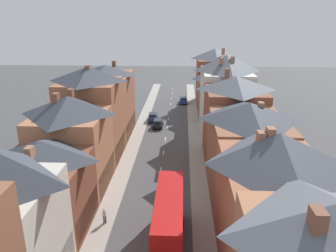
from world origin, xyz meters
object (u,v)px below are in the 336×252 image
car_near_silver (183,100)px  car_parked_right_a (158,123)px  double_decker_bus_lead (169,222)px  car_parked_left_a (153,117)px  pedestrian_mid_left (104,215)px

car_near_silver → car_parked_right_a: bearing=-104.8°
car_near_silver → double_decker_bus_lead: bearing=-91.4°
car_parked_left_a → pedestrian_mid_left: pedestrian_mid_left is taller
double_decker_bus_lead → car_near_silver: (1.31, 53.02, -2.00)m
double_decker_bus_lead → car_parked_right_a: bearing=95.9°
car_parked_right_a → pedestrian_mid_left: 31.21m
double_decker_bus_lead → car_parked_right_a: (-3.59, 34.48, -2.02)m
car_parked_left_a → car_parked_right_a: size_ratio=0.96×
car_parked_right_a → car_near_silver: bearing=75.2°
car_parked_left_a → pedestrian_mid_left: size_ratio=2.45×
car_parked_right_a → pedestrian_mid_left: pedestrian_mid_left is taller
car_near_silver → car_parked_right_a: 19.18m
car_parked_right_a → double_decker_bus_lead: bearing=-84.1°
double_decker_bus_lead → car_parked_left_a: double_decker_bus_lead is taller
car_near_silver → car_parked_left_a: size_ratio=1.09×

